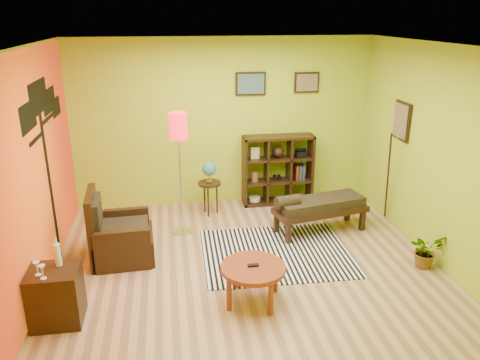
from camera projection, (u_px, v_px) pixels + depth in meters
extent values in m
plane|color=tan|center=(246.00, 264.00, 6.20)|extent=(5.00, 5.00, 0.00)
cube|color=#A2C427|center=(224.00, 123.00, 7.82)|extent=(5.00, 0.04, 2.80)
cube|color=#A2C427|center=(296.00, 250.00, 3.64)|extent=(5.00, 0.04, 2.80)
cube|color=#A2C427|center=(32.00, 174.00, 5.36)|extent=(0.04, 4.50, 2.80)
cube|color=#A2C427|center=(435.00, 154.00, 6.10)|extent=(0.04, 4.50, 2.80)
cube|color=white|center=(247.00, 45.00, 5.26)|extent=(5.00, 4.50, 0.04)
cube|color=#EE5913|center=(34.00, 174.00, 5.36)|extent=(0.01, 4.45, 2.75)
cube|color=black|center=(50.00, 186.00, 6.00)|extent=(0.01, 0.14, 2.10)
cube|color=black|center=(28.00, 117.00, 5.19)|extent=(0.01, 0.65, 0.32)
cube|color=black|center=(38.00, 97.00, 5.66)|extent=(0.01, 0.85, 0.40)
cube|color=black|center=(49.00, 101.00, 6.17)|extent=(0.01, 0.70, 0.32)
cube|color=black|center=(56.00, 107.00, 6.55)|extent=(0.01, 0.50, 0.26)
cube|color=black|center=(251.00, 84.00, 7.64)|extent=(0.50, 0.03, 0.38)
cube|color=slate|center=(251.00, 84.00, 7.62)|extent=(0.44, 0.01, 0.32)
cube|color=black|center=(307.00, 82.00, 7.78)|extent=(0.42, 0.03, 0.34)
cube|color=#857452|center=(307.00, 83.00, 7.76)|extent=(0.36, 0.01, 0.28)
cube|color=black|center=(402.00, 121.00, 6.85)|extent=(0.03, 0.44, 0.56)
cube|color=#857452|center=(400.00, 121.00, 6.85)|extent=(0.01, 0.38, 0.50)
cylinder|color=black|center=(388.00, 177.00, 7.13)|extent=(0.23, 0.34, 1.46)
cone|color=silver|center=(398.00, 132.00, 6.74)|extent=(0.08, 0.09, 0.16)
cube|color=white|center=(276.00, 252.00, 6.49)|extent=(2.05, 1.69, 0.01)
cylinder|color=maroon|center=(253.00, 268.00, 5.27)|extent=(0.74, 0.74, 0.05)
cylinder|color=maroon|center=(275.00, 277.00, 5.53)|extent=(0.06, 0.06, 0.40)
cylinder|color=maroon|center=(237.00, 273.00, 5.61)|extent=(0.06, 0.06, 0.40)
cylinder|color=maroon|center=(271.00, 299.00, 5.10)|extent=(0.06, 0.06, 0.40)
cylinder|color=maroon|center=(229.00, 295.00, 5.18)|extent=(0.06, 0.06, 0.40)
cube|color=black|center=(253.00, 265.00, 5.26)|extent=(0.13, 0.05, 0.02)
cube|color=black|center=(124.00, 246.00, 6.31)|extent=(0.82, 0.80, 0.35)
cube|color=black|center=(93.00, 228.00, 6.13)|extent=(0.13, 0.77, 0.97)
cube|color=black|center=(123.00, 251.00, 5.94)|extent=(0.71, 0.13, 0.57)
cube|color=black|center=(124.00, 227.00, 6.61)|extent=(0.71, 0.13, 0.57)
cube|color=tan|center=(125.00, 230.00, 6.23)|extent=(0.65, 0.64, 0.12)
cube|color=tan|center=(97.00, 215.00, 6.09)|extent=(0.11, 0.57, 0.44)
cube|color=black|center=(56.00, 296.00, 4.97)|extent=(0.52, 0.47, 0.62)
cylinder|color=white|center=(58.00, 255.00, 4.92)|extent=(0.07, 0.07, 0.25)
cylinder|color=white|center=(56.00, 241.00, 4.87)|extent=(0.02, 0.02, 0.07)
cylinder|color=white|center=(38.00, 275.00, 4.77)|extent=(0.06, 0.06, 0.01)
cylinder|color=white|center=(37.00, 271.00, 4.75)|extent=(0.01, 0.01, 0.09)
cone|color=white|center=(36.00, 265.00, 4.73)|extent=(0.07, 0.07, 0.06)
cylinder|color=white|center=(43.00, 278.00, 4.70)|extent=(0.06, 0.06, 0.01)
cylinder|color=white|center=(43.00, 274.00, 4.69)|extent=(0.01, 0.01, 0.09)
cone|color=white|center=(42.00, 268.00, 4.66)|extent=(0.07, 0.07, 0.06)
cylinder|color=silver|center=(183.00, 232.00, 7.07)|extent=(0.28, 0.28, 0.03)
cylinder|color=silver|center=(181.00, 180.00, 6.79)|extent=(0.03, 0.03, 1.71)
cylinder|color=red|center=(178.00, 126.00, 6.52)|extent=(0.27, 0.27, 0.37)
cylinder|color=black|center=(210.00, 183.00, 7.57)|extent=(0.37, 0.37, 0.04)
cylinder|color=black|center=(217.00, 198.00, 7.71)|extent=(0.03, 0.03, 0.52)
cylinder|color=black|center=(205.00, 197.00, 7.74)|extent=(0.03, 0.03, 0.52)
cylinder|color=black|center=(208.00, 202.00, 7.56)|extent=(0.03, 0.03, 0.52)
cylinder|color=gold|center=(209.00, 181.00, 7.56)|extent=(0.09, 0.09, 0.02)
cylinder|color=gold|center=(209.00, 178.00, 7.54)|extent=(0.01, 0.01, 0.09)
sphere|color=#2558B5|center=(209.00, 169.00, 7.49)|extent=(0.23, 0.23, 0.23)
cube|color=black|center=(244.00, 172.00, 7.94)|extent=(0.04, 0.35, 1.20)
cube|color=black|center=(310.00, 168.00, 8.11)|extent=(0.04, 0.35, 1.20)
cube|color=black|center=(277.00, 201.00, 8.22)|extent=(1.20, 0.35, 0.04)
cube|color=black|center=(279.00, 137.00, 7.83)|extent=(1.20, 0.35, 0.04)
cube|color=black|center=(266.00, 171.00, 7.99)|extent=(0.03, 0.33, 1.12)
cube|color=black|center=(289.00, 169.00, 8.05)|extent=(0.03, 0.33, 1.12)
cube|color=black|center=(277.00, 181.00, 8.09)|extent=(1.12, 0.33, 0.03)
cube|color=black|center=(278.00, 159.00, 7.95)|extent=(1.12, 0.33, 0.03)
cylinder|color=#C6BA90|center=(255.00, 199.00, 8.13)|extent=(0.20, 0.20, 0.07)
sphere|color=black|center=(278.00, 151.00, 7.91)|extent=(0.20, 0.20, 0.20)
cube|color=black|center=(301.00, 154.00, 7.99)|extent=(0.18, 0.15, 0.10)
cylinder|color=black|center=(275.00, 177.00, 8.06)|extent=(0.06, 0.12, 0.06)
cylinder|color=black|center=(280.00, 177.00, 8.07)|extent=(0.06, 0.12, 0.06)
ellipsoid|color=#384C26|center=(299.00, 196.00, 8.25)|extent=(0.18, 0.18, 0.09)
cylinder|color=brown|center=(255.00, 177.00, 8.00)|extent=(0.12, 0.12, 0.18)
cube|color=#C6BA90|center=(255.00, 153.00, 7.85)|extent=(0.14, 0.03, 0.20)
cube|color=maroon|center=(296.00, 172.00, 8.09)|extent=(0.04, 0.18, 0.26)
cube|color=#1E4C1E|center=(299.00, 172.00, 8.10)|extent=(0.04, 0.18, 0.26)
cube|color=navy|center=(302.00, 172.00, 8.11)|extent=(0.04, 0.18, 0.26)
cube|color=black|center=(320.00, 210.00, 7.02)|extent=(1.48, 0.78, 0.08)
cube|color=tan|center=(321.00, 203.00, 6.99)|extent=(1.37, 0.70, 0.14)
cylinder|color=tan|center=(288.00, 202.00, 6.77)|extent=(0.38, 0.25, 0.18)
cube|color=black|center=(348.00, 211.00, 7.48)|extent=(0.08, 0.08, 0.31)
cube|color=black|center=(277.00, 222.00, 7.06)|extent=(0.08, 0.08, 0.31)
cube|color=black|center=(362.00, 221.00, 7.12)|extent=(0.08, 0.08, 0.31)
cube|color=black|center=(288.00, 234.00, 6.71)|extent=(0.08, 0.08, 0.31)
imported|color=#26661E|center=(425.00, 254.00, 6.10)|extent=(0.53, 0.56, 0.36)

